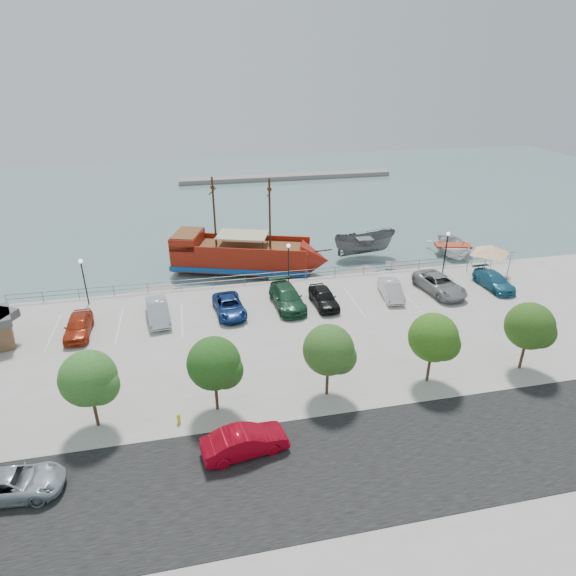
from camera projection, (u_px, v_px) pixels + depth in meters
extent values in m
plane|color=slate|center=(305.00, 329.00, 40.45)|extent=(160.00, 160.00, 0.00)
cube|color=#9C9A8D|center=(415.00, 552.00, 21.74)|extent=(100.00, 58.00, 1.20)
cube|color=black|center=(375.00, 460.00, 25.89)|extent=(100.00, 8.00, 0.04)
cube|color=gray|center=(341.00, 392.00, 31.19)|extent=(100.00, 4.00, 0.05)
cylinder|color=#585D61|center=(286.00, 272.00, 46.49)|extent=(50.00, 0.06, 0.06)
cylinder|color=#585D61|center=(286.00, 275.00, 46.67)|extent=(50.00, 0.06, 0.06)
cube|color=gray|center=(287.00, 177.00, 90.69)|extent=(40.00, 3.00, 0.80)
cube|color=maroon|center=(242.00, 257.00, 50.68)|extent=(14.75, 8.66, 2.29)
cube|color=#0F4793|center=(242.00, 263.00, 51.00)|extent=(15.09, 8.99, 0.53)
cone|color=maroon|center=(315.00, 260.00, 49.88)|extent=(4.02, 4.90, 4.23)
cube|color=maroon|center=(187.00, 239.00, 50.51)|extent=(3.91, 5.01, 1.23)
cube|color=brown|center=(187.00, 233.00, 50.23)|extent=(3.63, 4.62, 0.11)
cube|color=brown|center=(245.00, 247.00, 50.12)|extent=(12.08, 7.32, 0.13)
cube|color=maroon|center=(245.00, 237.00, 51.95)|extent=(13.41, 4.65, 0.62)
cube|color=maroon|center=(237.00, 251.00, 48.16)|extent=(13.41, 4.65, 0.62)
cylinder|color=#382111|center=(270.00, 214.00, 48.31)|extent=(0.27, 0.27, 7.22)
cylinder|color=#382111|center=(214.00, 212.00, 48.90)|extent=(0.27, 0.27, 7.22)
cylinder|color=#382111|center=(269.00, 193.00, 47.36)|extent=(0.96, 2.54, 0.12)
cylinder|color=#382111|center=(213.00, 191.00, 47.96)|extent=(0.96, 2.54, 0.12)
cube|color=#C2BA8B|center=(242.00, 235.00, 49.60)|extent=(5.91, 4.80, 0.11)
cylinder|color=#382111|center=(321.00, 251.00, 49.36)|extent=(2.12, 0.83, 0.52)
imported|color=#5A5B5D|center=(364.00, 246.00, 54.54)|extent=(7.25, 2.79, 2.79)
imported|color=silver|center=(452.00, 248.00, 55.59)|extent=(6.80, 8.30, 1.50)
cube|color=gray|center=(142.00, 295.00, 45.92)|extent=(6.55, 4.21, 0.36)
cube|color=gray|center=(350.00, 276.00, 49.81)|extent=(6.88, 4.49, 0.38)
cube|color=slate|center=(423.00, 269.00, 51.33)|extent=(8.03, 5.19, 0.45)
cylinder|color=slate|center=(468.00, 260.00, 48.58)|extent=(0.07, 0.07, 2.29)
cylinder|color=slate|center=(492.00, 258.00, 49.11)|extent=(0.07, 0.07, 2.29)
cylinder|color=slate|center=(484.00, 271.00, 46.19)|extent=(0.07, 0.07, 2.29)
cylinder|color=slate|center=(508.00, 268.00, 46.73)|extent=(0.07, 0.07, 2.29)
pyramid|color=silver|center=(492.00, 245.00, 46.78)|extent=(4.43, 4.43, 0.94)
imported|color=#909DA4|center=(13.00, 483.00, 23.65)|extent=(4.99, 2.53, 1.35)
imported|color=#A50517|center=(245.00, 442.00, 26.10)|extent=(4.91, 2.38, 1.55)
cylinder|color=yellow|center=(179.00, 420.00, 28.44)|extent=(0.22, 0.22, 0.54)
sphere|color=yellow|center=(178.00, 416.00, 28.31)|extent=(0.23, 0.23, 0.23)
cylinder|color=black|center=(85.00, 284.00, 41.52)|extent=(0.12, 0.12, 4.00)
sphere|color=#FFF2CC|center=(80.00, 261.00, 40.62)|extent=(0.36, 0.36, 0.36)
cylinder|color=black|center=(288.00, 267.00, 44.89)|extent=(0.12, 0.12, 4.00)
sphere|color=#FFF2CC|center=(288.00, 246.00, 43.99)|extent=(0.36, 0.36, 0.36)
cylinder|color=black|center=(445.00, 254.00, 47.89)|extent=(0.12, 0.12, 4.00)
sphere|color=#FFF2CC|center=(448.00, 234.00, 46.98)|extent=(0.36, 0.36, 0.36)
cylinder|color=#473321|center=(95.00, 411.00, 27.91)|extent=(0.20, 0.20, 2.20)
sphere|color=#2D5C22|center=(88.00, 378.00, 26.92)|extent=(3.20, 3.20, 3.20)
sphere|color=#2D5C22|center=(100.00, 386.00, 26.94)|extent=(2.20, 2.20, 2.20)
cylinder|color=#473321|center=(216.00, 395.00, 29.22)|extent=(0.20, 0.20, 2.20)
sphere|color=#1E4715|center=(214.00, 363.00, 28.23)|extent=(3.20, 3.20, 3.20)
sphere|color=#1E4715|center=(225.00, 371.00, 28.25)|extent=(2.20, 2.20, 2.20)
cylinder|color=#473321|center=(327.00, 380.00, 30.53)|extent=(0.20, 0.20, 2.20)
sphere|color=#2C501D|center=(328.00, 350.00, 29.54)|extent=(3.20, 3.20, 3.20)
sphere|color=#2C501D|center=(339.00, 357.00, 29.56)|extent=(2.20, 2.20, 2.20)
cylinder|color=#473321|center=(429.00, 367.00, 31.84)|extent=(0.20, 0.20, 2.20)
sphere|color=#2B5614|center=(433.00, 337.00, 30.85)|extent=(3.20, 3.20, 3.20)
sphere|color=#2B5614|center=(443.00, 344.00, 30.87)|extent=(2.20, 2.20, 2.20)
cylinder|color=#473321|center=(522.00, 355.00, 33.15)|extent=(0.20, 0.20, 2.20)
sphere|color=#284916|center=(530.00, 326.00, 32.16)|extent=(3.20, 3.20, 3.20)
sphere|color=#284916|center=(539.00, 332.00, 32.18)|extent=(2.20, 2.20, 2.20)
imported|color=#AB3014|center=(78.00, 326.00, 37.43)|extent=(1.88, 4.58, 1.55)
imported|color=#B3B8BD|center=(158.00, 311.00, 39.54)|extent=(2.28, 4.98, 1.58)
imported|color=navy|center=(229.00, 306.00, 40.57)|extent=(2.77, 5.17, 1.38)
imported|color=#1B462C|center=(287.00, 297.00, 41.72)|extent=(2.70, 5.87, 1.66)
imported|color=black|center=(324.00, 297.00, 41.89)|extent=(2.03, 4.63, 1.55)
imported|color=silver|center=(391.00, 290.00, 43.38)|extent=(2.13, 4.60, 1.46)
imported|color=gray|center=(440.00, 284.00, 44.23)|extent=(3.48, 6.12, 1.61)
imported|color=#216383|center=(494.00, 281.00, 45.16)|extent=(2.22, 4.99, 1.42)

